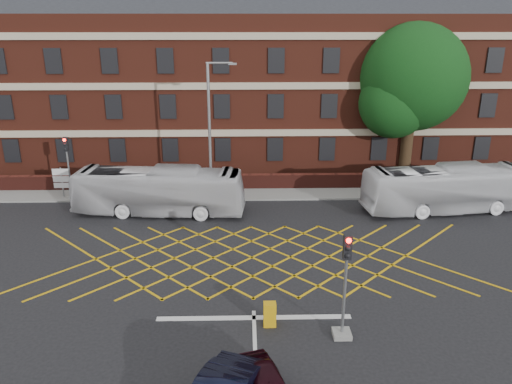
{
  "coord_description": "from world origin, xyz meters",
  "views": [
    {
      "loc": [
        -0.33,
        -21.17,
        11.61
      ],
      "look_at": [
        0.2,
        1.5,
        3.75
      ],
      "focal_mm": 35.0,
      "sensor_mm": 36.0,
      "label": 1
    }
  ],
  "objects_px": {
    "traffic_light_near": "(344,296)",
    "bus_right": "(447,189)",
    "street_lamp": "(211,159)",
    "bus_left": "(159,191)",
    "traffic_light_far": "(69,174)",
    "deciduous_tree": "(412,85)",
    "direction_signs": "(61,179)",
    "utility_cabinet": "(270,314)"
  },
  "relations": [
    {
      "from": "traffic_light_near",
      "to": "bus_right",
      "type": "bearing_deg",
      "value": 55.47
    },
    {
      "from": "street_lamp",
      "to": "bus_left",
      "type": "bearing_deg",
      "value": -160.18
    },
    {
      "from": "bus_left",
      "to": "traffic_light_far",
      "type": "xyz_separation_m",
      "value": [
        -6.47,
        2.89,
        0.28
      ]
    },
    {
      "from": "bus_left",
      "to": "street_lamp",
      "type": "height_order",
      "value": "street_lamp"
    },
    {
      "from": "bus_left",
      "to": "deciduous_tree",
      "type": "relative_size",
      "value": 0.92
    },
    {
      "from": "direction_signs",
      "to": "utility_cabinet",
      "type": "distance_m",
      "value": 20.35
    },
    {
      "from": "deciduous_tree",
      "to": "direction_signs",
      "type": "bearing_deg",
      "value": -169.63
    },
    {
      "from": "bus_left",
      "to": "traffic_light_near",
      "type": "distance_m",
      "value": 16.06
    },
    {
      "from": "bus_right",
      "to": "street_lamp",
      "type": "bearing_deg",
      "value": 78.91
    },
    {
      "from": "bus_right",
      "to": "deciduous_tree",
      "type": "bearing_deg",
      "value": -3.13
    },
    {
      "from": "deciduous_tree",
      "to": "utility_cabinet",
      "type": "distance_m",
      "value": 23.81
    },
    {
      "from": "bus_left",
      "to": "utility_cabinet",
      "type": "distance_m",
      "value": 14.0
    },
    {
      "from": "traffic_light_near",
      "to": "street_lamp",
      "type": "height_order",
      "value": "street_lamp"
    },
    {
      "from": "bus_right",
      "to": "traffic_light_near",
      "type": "bearing_deg",
      "value": 139.08
    },
    {
      "from": "bus_left",
      "to": "deciduous_tree",
      "type": "distance_m",
      "value": 20.02
    },
    {
      "from": "bus_left",
      "to": "bus_right",
      "type": "relative_size",
      "value": 1.0
    },
    {
      "from": "bus_left",
      "to": "traffic_light_far",
      "type": "height_order",
      "value": "traffic_light_far"
    },
    {
      "from": "bus_right",
      "to": "direction_signs",
      "type": "distance_m",
      "value": 25.38
    },
    {
      "from": "bus_right",
      "to": "bus_left",
      "type": "bearing_deg",
      "value": 83.46
    },
    {
      "from": "traffic_light_near",
      "to": "direction_signs",
      "type": "xyz_separation_m",
      "value": [
        -16.14,
        16.1,
        -0.39
      ]
    },
    {
      "from": "traffic_light_near",
      "to": "traffic_light_far",
      "type": "height_order",
      "value": "same"
    },
    {
      "from": "deciduous_tree",
      "to": "bus_right",
      "type": "bearing_deg",
      "value": -86.74
    },
    {
      "from": "bus_left",
      "to": "bus_right",
      "type": "bearing_deg",
      "value": -84.86
    },
    {
      "from": "street_lamp",
      "to": "utility_cabinet",
      "type": "bearing_deg",
      "value": -77.28
    },
    {
      "from": "bus_left",
      "to": "street_lamp",
      "type": "relative_size",
      "value": 1.15
    },
    {
      "from": "utility_cabinet",
      "to": "traffic_light_near",
      "type": "bearing_deg",
      "value": -16.06
    },
    {
      "from": "bus_left",
      "to": "traffic_light_near",
      "type": "xyz_separation_m",
      "value": [
        9.1,
        -13.24,
        0.28
      ]
    },
    {
      "from": "utility_cabinet",
      "to": "traffic_light_far",
      "type": "bearing_deg",
      "value": 129.87
    },
    {
      "from": "street_lamp",
      "to": "direction_signs",
      "type": "xyz_separation_m",
      "value": [
        -10.31,
        1.69,
        -1.81
      ]
    },
    {
      "from": "traffic_light_near",
      "to": "utility_cabinet",
      "type": "bearing_deg",
      "value": 163.94
    },
    {
      "from": "utility_cabinet",
      "to": "deciduous_tree",
      "type": "bearing_deg",
      "value": 60.1
    },
    {
      "from": "bus_right",
      "to": "direction_signs",
      "type": "xyz_separation_m",
      "value": [
        -25.22,
        2.91,
        -0.11
      ]
    },
    {
      "from": "bus_left",
      "to": "traffic_light_far",
      "type": "bearing_deg",
      "value": 71.22
    },
    {
      "from": "direction_signs",
      "to": "bus_right",
      "type": "bearing_deg",
      "value": -6.59
    },
    {
      "from": "direction_signs",
      "to": "utility_cabinet",
      "type": "height_order",
      "value": "direction_signs"
    },
    {
      "from": "direction_signs",
      "to": "traffic_light_far",
      "type": "bearing_deg",
      "value": 2.52
    },
    {
      "from": "bus_right",
      "to": "deciduous_tree",
      "type": "xyz_separation_m",
      "value": [
        -0.42,
        7.45,
        5.57
      ]
    },
    {
      "from": "traffic_light_far",
      "to": "utility_cabinet",
      "type": "bearing_deg",
      "value": -50.13
    },
    {
      "from": "traffic_light_near",
      "to": "utility_cabinet",
      "type": "distance_m",
      "value": 3.13
    },
    {
      "from": "bus_left",
      "to": "direction_signs",
      "type": "xyz_separation_m",
      "value": [
        -7.04,
        2.86,
        -0.1
      ]
    },
    {
      "from": "bus_right",
      "to": "utility_cabinet",
      "type": "height_order",
      "value": "bus_right"
    },
    {
      "from": "street_lamp",
      "to": "bus_right",
      "type": "bearing_deg",
      "value": -4.7
    }
  ]
}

